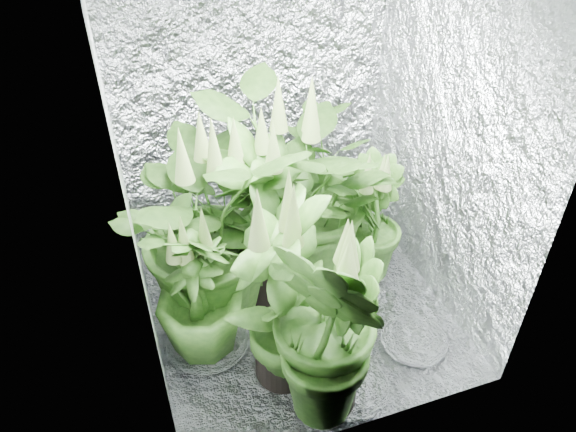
% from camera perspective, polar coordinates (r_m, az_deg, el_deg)
% --- Properties ---
extents(ground, '(1.60, 1.60, 0.00)m').
position_cam_1_polar(ground, '(3.27, 1.01, -9.16)').
color(ground, silver).
rests_on(ground, ground).
extents(walls, '(1.62, 1.62, 2.00)m').
position_cam_1_polar(walls, '(2.62, 1.25, 5.88)').
color(walls, silver).
rests_on(walls, ground).
extents(plant_a, '(1.06, 1.06, 1.20)m').
position_cam_1_polar(plant_a, '(2.93, -7.85, -0.91)').
color(plant_a, black).
rests_on(plant_a, ground).
extents(plant_b, '(0.79, 0.79, 1.17)m').
position_cam_1_polar(plant_b, '(2.97, -2.72, -0.65)').
color(plant_b, black).
rests_on(plant_b, ground).
extents(plant_c, '(0.47, 0.47, 0.84)m').
position_cam_1_polar(plant_c, '(3.26, 8.24, -0.67)').
color(plant_c, black).
rests_on(plant_c, ground).
extents(plant_d, '(0.62, 0.62, 0.89)m').
position_cam_1_polar(plant_d, '(2.81, -9.04, -7.81)').
color(plant_d, black).
rests_on(plant_d, ground).
extents(plant_e, '(1.35, 1.35, 1.26)m').
position_cam_1_polar(plant_e, '(3.08, 1.55, 2.34)').
color(plant_e, black).
rests_on(plant_e, ground).
extents(plant_f, '(0.75, 0.75, 1.19)m').
position_cam_1_polar(plant_f, '(2.56, -0.52, -8.00)').
color(plant_f, black).
rests_on(plant_f, ground).
extents(plant_g, '(0.61, 0.61, 1.16)m').
position_cam_1_polar(plant_g, '(2.46, 4.34, -11.18)').
color(plant_g, black).
rests_on(plant_g, ground).
extents(circulation_fan, '(0.18, 0.27, 0.34)m').
position_cam_1_polar(circulation_fan, '(3.78, 6.64, 1.05)').
color(circulation_fan, black).
rests_on(circulation_fan, ground).
extents(plant_label, '(0.06, 0.03, 0.09)m').
position_cam_1_polar(plant_label, '(2.64, 5.62, -14.72)').
color(plant_label, white).
rests_on(plant_label, plant_g).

